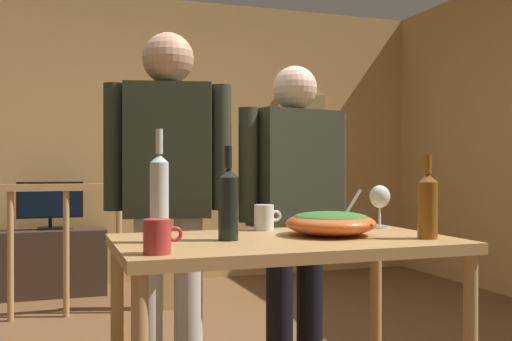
{
  "coord_description": "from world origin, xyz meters",
  "views": [
    {
      "loc": [
        -0.8,
        -2.84,
        1.07
      ],
      "look_at": [
        -0.0,
        -0.51,
        1.06
      ],
      "focal_mm": 41.37,
      "sensor_mm": 36.0,
      "label": 1
    }
  ],
  "objects": [
    {
      "name": "serving_table",
      "position": [
        -0.0,
        -0.84,
        0.72
      ],
      "size": [
        1.22,
        0.72,
        0.81
      ],
      "color": "#B2844C",
      "rests_on": "ground_plane"
    },
    {
      "name": "tv_console",
      "position": [
        -0.83,
        2.38,
        0.27
      ],
      "size": [
        0.9,
        0.4,
        0.55
      ],
      "primitive_type": "cube",
      "color": "#38281E",
      "rests_on": "ground_plane"
    },
    {
      "name": "mug_red",
      "position": [
        -0.51,
        -1.08,
        0.86
      ],
      "size": [
        0.12,
        0.08,
        0.1
      ],
      "color": "#B7332D",
      "rests_on": "serving_table"
    },
    {
      "name": "wine_bottle_dark",
      "position": [
        -0.21,
        -0.83,
        0.95
      ],
      "size": [
        0.07,
        0.07,
        0.34
      ],
      "color": "black",
      "rests_on": "serving_table"
    },
    {
      "name": "back_wall",
      "position": [
        0.0,
        2.73,
        1.33
      ],
      "size": [
        5.63,
        0.1,
        2.66
      ],
      "primitive_type": "cube",
      "color": "tan",
      "rests_on": "ground_plane"
    },
    {
      "name": "flat_screen_tv",
      "position": [
        -0.83,
        2.35,
        0.79
      ],
      "size": [
        0.53,
        0.12,
        0.4
      ],
      "color": "black",
      "rests_on": "tv_console"
    },
    {
      "name": "stair_railing",
      "position": [
        -0.88,
        1.58,
        0.6
      ],
      "size": [
        2.68,
        0.1,
        1.0
      ],
      "color": "#B2844C",
      "rests_on": "ground_plane"
    },
    {
      "name": "mug_white",
      "position": [
        0.02,
        -0.56,
        0.86
      ],
      "size": [
        0.12,
        0.08,
        0.11
      ],
      "color": "white",
      "rests_on": "serving_table"
    },
    {
      "name": "wine_bottle_clear",
      "position": [
        -0.46,
        -0.81,
        0.97
      ],
      "size": [
        0.07,
        0.07,
        0.39
      ],
      "color": "silver",
      "rests_on": "serving_table"
    },
    {
      "name": "salad_bowl",
      "position": [
        0.2,
        -0.81,
        0.86
      ],
      "size": [
        0.35,
        0.35,
        0.18
      ],
      "color": "#DB5B23",
      "rests_on": "serving_table"
    },
    {
      "name": "wine_glass",
      "position": [
        0.52,
        -0.63,
        0.94
      ],
      "size": [
        0.09,
        0.09,
        0.18
      ],
      "color": "silver",
      "rests_on": "serving_table"
    },
    {
      "name": "person_standing_left",
      "position": [
        -0.31,
        -0.19,
        1.0
      ],
      "size": [
        0.56,
        0.3,
        1.68
      ],
      "rotation": [
        0.0,
        0.0,
        2.92
      ],
      "color": "beige",
      "rests_on": "ground_plane"
    },
    {
      "name": "person_standing_right",
      "position": [
        0.31,
        -0.19,
        0.93
      ],
      "size": [
        0.61,
        0.31,
        1.56
      ],
      "rotation": [
        0.0,
        0.0,
        3.36
      ],
      "color": "black",
      "rests_on": "ground_plane"
    },
    {
      "name": "wine_bottle_amber",
      "position": [
        0.49,
        -1.02,
        0.94
      ],
      "size": [
        0.07,
        0.07,
        0.31
      ],
      "color": "brown",
      "rests_on": "serving_table"
    },
    {
      "name": "framed_picture",
      "position": [
        1.58,
        2.67,
        1.6
      ],
      "size": [
        0.52,
        0.03,
        0.43
      ],
      "primitive_type": "cube",
      "color": "#A19253"
    }
  ]
}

